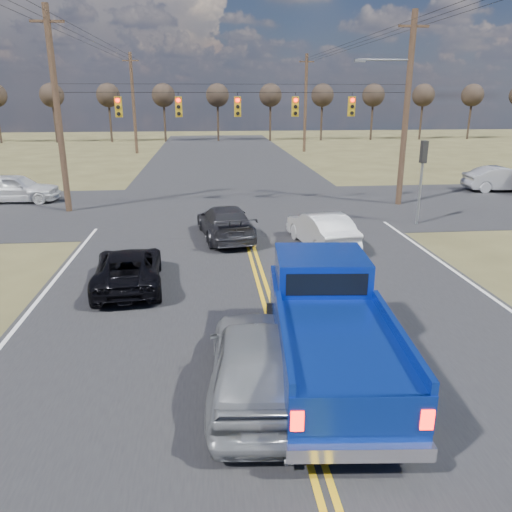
{
  "coord_description": "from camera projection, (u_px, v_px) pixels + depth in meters",
  "views": [
    {
      "loc": [
        -1.67,
        -8.7,
        5.84
      ],
      "look_at": [
        -0.35,
        4.71,
        1.5
      ],
      "focal_mm": 35.0,
      "sensor_mm": 36.0,
      "label": 1
    }
  ],
  "objects": [
    {
      "name": "signal_gantry",
      "position": [
        248.0,
        112.0,
        25.54
      ],
      "size": [
        19.6,
        4.83,
        10.0
      ],
      "color": "#473323",
      "rests_on": "ground"
    },
    {
      "name": "dgrey_car_queue",
      "position": [
        225.0,
        222.0,
        21.22
      ],
      "size": [
        2.62,
        5.07,
        1.41
      ],
      "primitive_type": "imported",
      "rotation": [
        0.0,
        0.0,
        3.28
      ],
      "color": "#2E2E33",
      "rests_on": "ground"
    },
    {
      "name": "black_suv",
      "position": [
        128.0,
        268.0,
        15.85
      ],
      "size": [
        2.42,
        4.58,
        1.23
      ],
      "primitive_type": "imported",
      "rotation": [
        0.0,
        0.0,
        3.23
      ],
      "color": "black",
      "rests_on": "ground"
    },
    {
      "name": "pickup_truck",
      "position": [
        329.0,
        327.0,
        10.64
      ],
      "size": [
        2.88,
        6.37,
        2.33
      ],
      "rotation": [
        0.0,
        0.0,
        -0.08
      ],
      "color": "black",
      "rests_on": "ground"
    },
    {
      "name": "road_cross",
      "position": [
        239.0,
        208.0,
        27.24
      ],
      "size": [
        120.0,
        12.0,
        0.02
      ],
      "primitive_type": "cube",
      "color": "#28282B",
      "rests_on": "ground"
    },
    {
      "name": "cross_car_east_near",
      "position": [
        502.0,
        179.0,
        31.76
      ],
      "size": [
        1.85,
        4.77,
        1.55
      ],
      "primitive_type": "imported",
      "rotation": [
        0.0,
        0.0,
        1.53
      ],
      "color": "#A3A5AB",
      "rests_on": "ground"
    },
    {
      "name": "cross_car_west",
      "position": [
        15.0,
        188.0,
        28.44
      ],
      "size": [
        2.09,
        4.85,
        1.63
      ],
      "primitive_type": "imported",
      "rotation": [
        0.0,
        0.0,
        1.53
      ],
      "color": "white",
      "rests_on": "ground"
    },
    {
      "name": "utility_poles",
      "position": [
        239.0,
        109.0,
        24.69
      ],
      "size": [
        19.6,
        58.32,
        10.0
      ],
      "color": "#473323",
      "rests_on": "ground"
    },
    {
      "name": "ground",
      "position": [
        296.0,
        395.0,
        10.19
      ],
      "size": [
        160.0,
        160.0,
        0.0
      ],
      "primitive_type": "plane",
      "color": "brown",
      "rests_on": "ground"
    },
    {
      "name": "silver_suv",
      "position": [
        256.0,
        360.0,
        9.98
      ],
      "size": [
        2.25,
        4.84,
        1.61
      ],
      "primitive_type": "imported",
      "rotation": [
        0.0,
        0.0,
        3.07
      ],
      "color": "#96999D",
      "rests_on": "ground"
    },
    {
      "name": "white_car_queue",
      "position": [
        321.0,
        230.0,
        20.03
      ],
      "size": [
        2.24,
        4.53,
        1.43
      ],
      "primitive_type": "imported",
      "rotation": [
        0.0,
        0.0,
        3.32
      ],
      "color": "silver",
      "rests_on": "ground"
    },
    {
      "name": "road_main",
      "position": [
        252.0,
        251.0,
        19.67
      ],
      "size": [
        14.0,
        120.0,
        0.02
      ],
      "primitive_type": "cube",
      "color": "#28282B",
      "rests_on": "ground"
    },
    {
      "name": "treeline",
      "position": [
        229.0,
        98.0,
        33.98
      ],
      "size": [
        87.0,
        117.8,
        7.4
      ],
      "color": "#33261C",
      "rests_on": "ground"
    }
  ]
}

